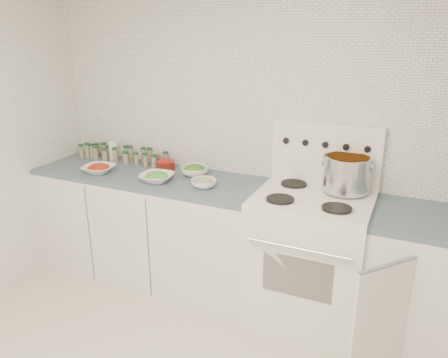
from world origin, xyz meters
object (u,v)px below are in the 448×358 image
Objects in this scene: stock_pot at (347,172)px; bowl_snowpea at (157,177)px; stove at (310,254)px; bowl_tomato at (99,169)px.

bowl_snowpea is (-1.32, -0.26, -0.14)m from stock_pot.
stove is 5.37× the size of bowl_tomato.
bowl_tomato is at bearing -171.50° from stock_pot.
stock_pot is 1.88m from bowl_tomato.
stove reaches higher than stock_pot.
stove is 1.74m from bowl_tomato.
stove is at bearing 5.58° from bowl_snowpea.
bowl_snowpea is at bearing -168.71° from stock_pot.
stove is at bearing -138.59° from stock_pot.
stove is 5.09× the size of bowl_snowpea.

